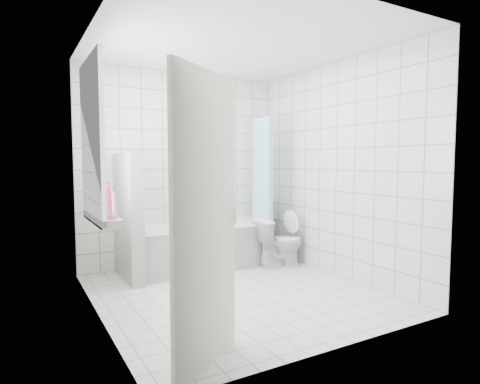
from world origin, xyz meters
TOP-DOWN VIEW (x-y plane):
  - ground at (0.00, 0.00)m, footprint 3.00×3.00m
  - ceiling at (0.00, 0.00)m, footprint 3.00×3.00m
  - wall_back at (0.00, 1.50)m, footprint 2.80×0.02m
  - wall_front at (0.00, -1.50)m, footprint 2.80×0.02m
  - wall_left at (-1.40, 0.00)m, footprint 0.02×3.00m
  - wall_right at (1.40, 0.00)m, footprint 0.02×3.00m
  - window_left at (-1.35, 0.30)m, footprint 0.01×0.90m
  - window_back at (0.10, 1.46)m, footprint 0.50×0.01m
  - window_sill at (-1.31, 0.30)m, footprint 0.18×1.02m
  - door at (-0.92, -1.25)m, footprint 0.67×0.50m
  - bathtub at (0.10, 1.12)m, footprint 1.81×0.77m
  - partition_wall at (-0.87, 1.07)m, footprint 0.15×0.85m
  - tiled_ledge at (1.21, 1.38)m, footprint 0.40×0.24m
  - toilet at (1.03, 0.65)m, footprint 0.67×0.42m
  - curtain_rod at (0.95, 1.10)m, footprint 0.02×0.80m
  - shower_curtain at (0.95, 0.97)m, footprint 0.14×0.48m
  - tub_faucet at (0.20, 1.46)m, footprint 0.18×0.06m
  - sill_bottles at (-1.30, 0.17)m, footprint 0.15×0.68m
  - ledge_bottles at (1.22, 1.32)m, footprint 0.20×0.16m

SIDE VIEW (x-z plane):
  - ground at x=0.00m, z-range 0.00..0.00m
  - tiled_ledge at x=1.21m, z-range 0.00..0.55m
  - bathtub at x=0.10m, z-range 0.00..0.58m
  - toilet at x=1.03m, z-range 0.00..0.65m
  - ledge_bottles at x=1.22m, z-range 0.53..0.81m
  - partition_wall at x=-0.87m, z-range 0.00..1.50m
  - tub_faucet at x=0.20m, z-range 0.82..0.88m
  - window_sill at x=-1.31m, z-range 0.82..0.90m
  - door at x=-0.92m, z-range 0.00..2.00m
  - sill_bottles at x=-1.30m, z-range 0.87..1.20m
  - shower_curtain at x=0.95m, z-range 0.21..1.99m
  - wall_back at x=0.00m, z-range 0.00..2.60m
  - wall_front at x=0.00m, z-range 0.00..2.60m
  - wall_left at x=-1.40m, z-range 0.00..2.60m
  - wall_right at x=1.40m, z-range 0.00..2.60m
  - window_left at x=-1.35m, z-range 0.90..2.30m
  - window_back at x=0.10m, z-range 1.70..2.20m
  - curtain_rod at x=0.95m, z-range 1.99..2.01m
  - ceiling at x=0.00m, z-range 2.60..2.60m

